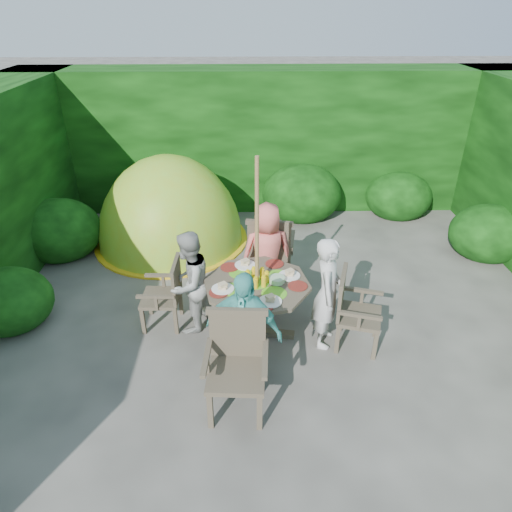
{
  "coord_description": "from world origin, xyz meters",
  "views": [
    {
      "loc": [
        -0.43,
        -4.44,
        3.54
      ],
      "look_at": [
        -0.31,
        0.3,
        0.85
      ],
      "focal_mm": 32.0,
      "sensor_mm": 36.0,
      "label": 1
    }
  ],
  "objects_px": {
    "garden_chair_front": "(237,362)",
    "child_left": "(189,283)",
    "child_front": "(244,331)",
    "garden_chair_back": "(270,251)",
    "garden_chair_left": "(166,293)",
    "parasol_pole": "(257,254)",
    "garden_chair_right": "(353,310)",
    "child_back": "(267,253)",
    "child_right": "(328,293)",
    "dome_tent": "(172,240)",
    "patio_table": "(257,291)"
  },
  "relations": [
    {
      "from": "child_left",
      "to": "garden_chair_left",
      "type": "bearing_deg",
      "value": -75.67
    },
    {
      "from": "child_back",
      "to": "child_front",
      "type": "xyz_separation_m",
      "value": [
        -0.3,
        -1.57,
        -0.01
      ]
    },
    {
      "from": "dome_tent",
      "to": "garden_chair_front",
      "type": "bearing_deg",
      "value": -82.31
    },
    {
      "from": "garden_chair_front",
      "to": "child_left",
      "type": "distance_m",
      "value": 1.35
    },
    {
      "from": "garden_chair_front",
      "to": "child_back",
      "type": "distance_m",
      "value": 1.9
    },
    {
      "from": "garden_chair_front",
      "to": "dome_tent",
      "type": "bearing_deg",
      "value": 111.51
    },
    {
      "from": "garden_chair_back",
      "to": "child_front",
      "type": "relative_size",
      "value": 0.77
    },
    {
      "from": "child_left",
      "to": "dome_tent",
      "type": "xyz_separation_m",
      "value": [
        -0.57,
        2.31,
        -0.64
      ]
    },
    {
      "from": "patio_table",
      "to": "parasol_pole",
      "type": "relative_size",
      "value": 0.67
    },
    {
      "from": "patio_table",
      "to": "garden_chair_right",
      "type": "relative_size",
      "value": 1.64
    },
    {
      "from": "garden_chair_back",
      "to": "child_back",
      "type": "distance_m",
      "value": 0.31
    },
    {
      "from": "child_right",
      "to": "garden_chair_front",
      "type": "bearing_deg",
      "value": 145.71
    },
    {
      "from": "parasol_pole",
      "to": "garden_chair_left",
      "type": "relative_size",
      "value": 2.6
    },
    {
      "from": "garden_chair_left",
      "to": "child_left",
      "type": "xyz_separation_m",
      "value": [
        0.3,
        -0.07,
        0.19
      ]
    },
    {
      "from": "garden_chair_back",
      "to": "child_front",
      "type": "height_order",
      "value": "child_front"
    },
    {
      "from": "garden_chair_front",
      "to": "child_front",
      "type": "xyz_separation_m",
      "value": [
        0.07,
        0.29,
        0.14
      ]
    },
    {
      "from": "parasol_pole",
      "to": "child_back",
      "type": "xyz_separation_m",
      "value": [
        0.15,
        0.79,
        -0.42
      ]
    },
    {
      "from": "patio_table",
      "to": "child_right",
      "type": "bearing_deg",
      "value": -11.05
    },
    {
      "from": "garden_chair_back",
      "to": "garden_chair_left",
      "type": "bearing_deg",
      "value": 42.33
    },
    {
      "from": "child_left",
      "to": "garden_chair_right",
      "type": "bearing_deg",
      "value": 106.83
    },
    {
      "from": "child_right",
      "to": "child_back",
      "type": "height_order",
      "value": "same"
    },
    {
      "from": "child_back",
      "to": "child_right",
      "type": "bearing_deg",
      "value": 116.89
    },
    {
      "from": "garden_chair_right",
      "to": "child_front",
      "type": "xyz_separation_m",
      "value": [
        -1.23,
        -0.58,
        0.19
      ]
    },
    {
      "from": "parasol_pole",
      "to": "garden_chair_left",
      "type": "distance_m",
      "value": 1.28
    },
    {
      "from": "patio_table",
      "to": "dome_tent",
      "type": "height_order",
      "value": "dome_tent"
    },
    {
      "from": "parasol_pole",
      "to": "garden_chair_left",
      "type": "bearing_deg",
      "value": 168.39
    },
    {
      "from": "child_front",
      "to": "child_left",
      "type": "bearing_deg",
      "value": 142.21
    },
    {
      "from": "garden_chair_back",
      "to": "patio_table",
      "type": "bearing_deg",
      "value": 88.26
    },
    {
      "from": "garden_chair_back",
      "to": "dome_tent",
      "type": "relative_size",
      "value": 0.36
    },
    {
      "from": "garden_chair_right",
      "to": "child_front",
      "type": "bearing_deg",
      "value": 131.71
    },
    {
      "from": "parasol_pole",
      "to": "garden_chair_front",
      "type": "xyz_separation_m",
      "value": [
        -0.22,
        -1.07,
        -0.57
      ]
    },
    {
      "from": "garden_chair_back",
      "to": "parasol_pole",
      "type": "bearing_deg",
      "value": 88.04
    },
    {
      "from": "parasol_pole",
      "to": "child_front",
      "type": "relative_size",
      "value": 1.64
    },
    {
      "from": "garden_chair_back",
      "to": "child_left",
      "type": "distance_m",
      "value": 1.36
    },
    {
      "from": "parasol_pole",
      "to": "child_back",
      "type": "height_order",
      "value": "parasol_pole"
    },
    {
      "from": "child_right",
      "to": "child_back",
      "type": "distance_m",
      "value": 1.13
    },
    {
      "from": "parasol_pole",
      "to": "garden_chair_back",
      "type": "relative_size",
      "value": 2.12
    },
    {
      "from": "child_back",
      "to": "child_front",
      "type": "bearing_deg",
      "value": 71.89
    },
    {
      "from": "garden_chair_front",
      "to": "child_front",
      "type": "relative_size",
      "value": 0.74
    },
    {
      "from": "child_right",
      "to": "child_back",
      "type": "bearing_deg",
      "value": 47.29
    },
    {
      "from": "child_front",
      "to": "garden_chair_right",
      "type": "bearing_deg",
      "value": 43.46
    },
    {
      "from": "child_back",
      "to": "dome_tent",
      "type": "bearing_deg",
      "value": -55.26
    },
    {
      "from": "child_right",
      "to": "dome_tent",
      "type": "xyz_separation_m",
      "value": [
        -2.14,
        2.62,
        -0.68
      ]
    },
    {
      "from": "patio_table",
      "to": "child_right",
      "type": "distance_m",
      "value": 0.8
    },
    {
      "from": "child_left",
      "to": "child_back",
      "type": "relative_size",
      "value": 0.95
    },
    {
      "from": "child_front",
      "to": "garden_chair_back",
      "type": "bearing_deg",
      "value": 97.12
    },
    {
      "from": "child_back",
      "to": "garden_chair_front",
      "type": "bearing_deg",
      "value": 71.55
    },
    {
      "from": "garden_chair_back",
      "to": "child_front",
      "type": "xyz_separation_m",
      "value": [
        -0.36,
        -1.85,
        0.12
      ]
    },
    {
      "from": "garden_chair_right",
      "to": "garden_chair_back",
      "type": "height_order",
      "value": "garden_chair_back"
    },
    {
      "from": "garden_chair_left",
      "to": "child_front",
      "type": "relative_size",
      "value": 0.63
    }
  ]
}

